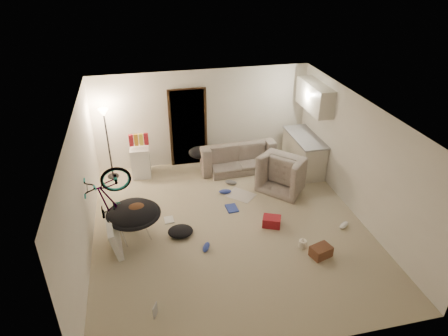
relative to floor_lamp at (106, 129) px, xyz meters
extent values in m
cube|color=#BAAE8F|center=(2.40, -2.65, -1.32)|extent=(5.50, 6.00, 0.02)
cube|color=white|center=(2.40, -2.65, 1.20)|extent=(5.50, 6.00, 0.02)
cube|color=white|center=(2.40, 0.36, -0.06)|extent=(5.50, 0.02, 2.50)
cube|color=white|center=(2.40, -5.66, -0.06)|extent=(5.50, 0.02, 2.50)
cube|color=white|center=(-0.36, -2.65, -0.06)|extent=(0.02, 6.00, 2.50)
cube|color=white|center=(5.16, -2.65, -0.06)|extent=(0.02, 6.00, 2.50)
cube|color=black|center=(2.00, 0.32, -0.29)|extent=(0.85, 0.10, 2.04)
cube|color=#322011|center=(2.00, 0.29, -0.29)|extent=(0.97, 0.04, 2.10)
cylinder|color=black|center=(0.00, 0.00, -1.29)|extent=(0.28, 0.28, 0.03)
cylinder|color=black|center=(0.00, 0.00, -0.46)|extent=(0.04, 0.04, 1.70)
cone|color=#FFE0A5|center=(0.00, 0.00, 0.41)|extent=(0.24, 0.24, 0.18)
cube|color=beige|center=(4.83, -0.65, -0.87)|extent=(0.60, 1.50, 0.88)
cube|color=gray|center=(4.83, -0.65, -0.41)|extent=(0.64, 1.54, 0.04)
cube|color=beige|center=(4.96, -0.65, 0.64)|extent=(0.38, 1.40, 0.65)
imported|color=#3B433C|center=(3.15, -0.20, -1.03)|extent=(1.96, 0.85, 0.56)
imported|color=#3B433C|center=(4.12, -1.37, -0.97)|extent=(1.37, 1.37, 0.67)
imported|color=black|center=(0.10, -2.44, -0.87)|extent=(1.70, 0.85, 0.95)
imported|color=maroon|center=(0.69, -4.71, -1.30)|extent=(0.28, 0.26, 0.02)
cube|color=white|center=(0.72, -0.10, -0.92)|extent=(0.48, 0.48, 0.78)
cube|color=maroon|center=(0.55, -0.10, -0.31)|extent=(0.11, 0.09, 0.30)
cube|color=#BB7B17|center=(0.67, -0.10, -0.31)|extent=(0.10, 0.07, 0.30)
cube|color=gold|center=(0.79, -0.10, -0.31)|extent=(0.10, 0.08, 0.30)
cube|color=maroon|center=(0.91, -0.10, -0.31)|extent=(0.11, 0.09, 0.30)
cylinder|color=silver|center=(0.49, -2.56, -1.06)|extent=(0.70, 0.70, 0.49)
ellipsoid|color=black|center=(0.49, -2.56, -0.76)|extent=(0.99, 0.99, 0.42)
torus|color=black|center=(0.49, -2.56, -0.76)|extent=(1.07, 1.07, 0.08)
ellipsoid|color=#51301B|center=(0.54, -2.59, -0.65)|extent=(0.58, 0.53, 0.22)
ellipsoid|color=black|center=(2.20, -0.20, -0.77)|extent=(0.59, 0.50, 0.28)
cube|color=silver|center=(0.10, -2.81, -1.01)|extent=(0.32, 0.91, 0.60)
cube|color=brown|center=(3.85, -3.91, -1.20)|extent=(0.44, 0.37, 0.21)
cube|color=maroon|center=(3.26, -2.82, -1.20)|extent=(0.44, 0.39, 0.21)
cylinder|color=white|center=(3.62, -3.59, -1.23)|extent=(0.15, 0.15, 0.15)
cone|color=white|center=(3.62, -3.59, -1.13)|extent=(0.08, 0.08, 0.07)
cube|color=beige|center=(2.93, -1.55, -1.30)|extent=(0.76, 0.76, 0.01)
cube|color=#2C40A1|center=(2.59, -2.05, -1.29)|extent=(0.26, 0.34, 0.03)
cube|color=silver|center=(1.19, -2.17, -1.30)|extent=(0.21, 0.26, 0.02)
ellipsoid|color=#2C40A1|center=(2.59, -1.39, -1.25)|extent=(0.30, 0.15, 0.11)
ellipsoid|color=slate|center=(2.82, -1.02, -1.25)|extent=(0.31, 0.25, 0.11)
ellipsoid|color=#2C40A1|center=(1.79, -3.25, -1.25)|extent=(0.23, 0.31, 0.11)
ellipsoid|color=white|center=(4.70, -3.20, -1.25)|extent=(0.30, 0.25, 0.11)
ellipsoid|color=black|center=(1.37, -2.70, -1.23)|extent=(0.53, 0.46, 0.16)
ellipsoid|color=black|center=(2.51, -0.10, -1.23)|extent=(0.67, 0.67, 0.15)
camera|label=1|loc=(0.82, -9.13, 3.78)|focal=32.00mm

